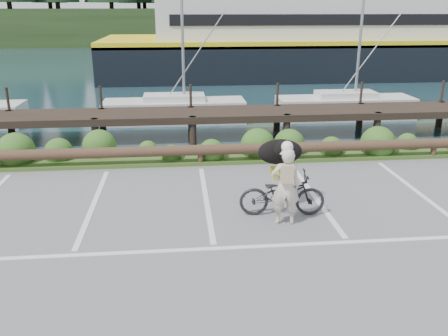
{
  "coord_description": "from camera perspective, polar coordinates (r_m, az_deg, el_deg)",
  "views": [
    {
      "loc": [
        -0.6,
        -8.32,
        4.31
      ],
      "look_at": [
        0.33,
        1.06,
        1.1
      ],
      "focal_mm": 38.0,
      "sensor_mm": 36.0,
      "label": 1
    }
  ],
  "objects": [
    {
      "name": "bicycle",
      "position": [
        10.31,
        7.0,
        -3.13
      ],
      "size": [
        1.89,
        0.8,
        0.97
      ],
      "primitive_type": "imported",
      "rotation": [
        0.0,
        0.0,
        1.49
      ],
      "color": "black",
      "rests_on": "ground"
    },
    {
      "name": "log_rail",
      "position": [
        13.63,
        -2.84,
        0.36
      ],
      "size": [
        32.0,
        0.3,
        0.6
      ],
      "primitive_type": null,
      "color": "#443021",
      "rests_on": "ground"
    },
    {
      "name": "vegetation_strip",
      "position": [
        14.28,
        -2.99,
        1.44
      ],
      "size": [
        34.0,
        1.6,
        0.1
      ],
      "primitive_type": "cube",
      "color": "#3D5B21",
      "rests_on": "ground"
    },
    {
      "name": "harbor_backdrop",
      "position": [
        86.9,
        -5.2,
        15.91
      ],
      "size": [
        170.0,
        160.0,
        30.0
      ],
      "color": "#162E36",
      "rests_on": "ground"
    },
    {
      "name": "dog",
      "position": [
        10.61,
        6.75,
        1.94
      ],
      "size": [
        0.57,
        1.03,
        0.58
      ],
      "primitive_type": "ellipsoid",
      "rotation": [
        0.0,
        0.0,
        1.49
      ],
      "color": "black",
      "rests_on": "bicycle"
    },
    {
      "name": "ground",
      "position": [
        9.39,
        -1.37,
        -8.52
      ],
      "size": [
        72.0,
        72.0,
        0.0
      ],
      "primitive_type": "plane",
      "color": "#5D5D60"
    },
    {
      "name": "cyclist",
      "position": [
        9.79,
        7.4,
        -2.21
      ],
      "size": [
        0.63,
        0.44,
        1.65
      ],
      "primitive_type": "imported",
      "rotation": [
        0.0,
        0.0,
        3.06
      ],
      "color": "beige",
      "rests_on": "ground"
    }
  ]
}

